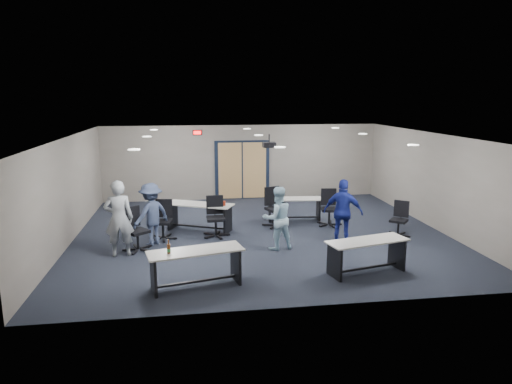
{
  "coord_description": "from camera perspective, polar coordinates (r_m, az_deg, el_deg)",
  "views": [
    {
      "loc": [
        -1.89,
        -11.92,
        3.74
      ],
      "look_at": [
        -0.19,
        -0.3,
        1.25
      ],
      "focal_mm": 32.0,
      "sensor_mm": 36.0,
      "label": 1
    }
  ],
  "objects": [
    {
      "name": "person_back",
      "position": [
        11.83,
        -12.96,
        -2.72
      ],
      "size": [
        1.17,
        1.13,
        1.6
      ],
      "primitive_type": "imported",
      "rotation": [
        0.0,
        0.0,
        3.87
      ],
      "color": "#364362",
      "rests_on": "floor"
    },
    {
      "name": "exit_sign",
      "position": [
        16.42,
        -7.36,
        7.37
      ],
      "size": [
        0.32,
        0.07,
        0.18
      ],
      "color": "black",
      "rests_on": "back_wall"
    },
    {
      "name": "double_door",
      "position": [
        16.71,
        -1.73,
        2.71
      ],
      "size": [
        2.0,
        0.07,
        2.2
      ],
      "color": "black",
      "rests_on": "back_wall"
    },
    {
      "name": "table_front_right",
      "position": [
        10.1,
        13.7,
        -7.11
      ],
      "size": [
        1.87,
        0.99,
        0.72
      ],
      "rotation": [
        0.0,
        0.0,
        0.23
      ],
      "color": "beige",
      "rests_on": "floor"
    },
    {
      "name": "chair_back_c",
      "position": [
        13.18,
        2.53,
        -1.94
      ],
      "size": [
        0.93,
        0.93,
        1.14
      ],
      "primitive_type": null,
      "rotation": [
        0.0,
        0.0,
        0.37
      ],
      "color": "black",
      "rests_on": "floor"
    },
    {
      "name": "front_wall",
      "position": [
        8.02,
        5.69,
        -5.4
      ],
      "size": [
        10.0,
        0.04,
        2.7
      ],
      "primitive_type": "cube",
      "color": "gray",
      "rests_on": "floor"
    },
    {
      "name": "floor",
      "position": [
        12.64,
        0.64,
        -5.23
      ],
      "size": [
        10.0,
        10.0,
        0.0
      ],
      "primitive_type": "plane",
      "color": "black",
      "rests_on": "ground"
    },
    {
      "name": "chair_back_d",
      "position": [
        13.46,
        9.17,
        -1.97
      ],
      "size": [
        0.76,
        0.76,
        1.06
      ],
      "primitive_type": null,
      "rotation": [
        0.0,
        0.0,
        -0.14
      ],
      "color": "black",
      "rests_on": "floor"
    },
    {
      "name": "right_wall",
      "position": [
        13.97,
        21.36,
        1.3
      ],
      "size": [
        0.04,
        9.0,
        2.7
      ],
      "primitive_type": "cube",
      "color": "gray",
      "rests_on": "floor"
    },
    {
      "name": "ceiling_projector",
      "position": [
        12.68,
        1.66,
        5.93
      ],
      "size": [
        0.35,
        0.32,
        0.37
      ],
      "color": "black",
      "rests_on": "ceiling"
    },
    {
      "name": "left_wall",
      "position": [
        12.55,
        -22.51,
        0.08
      ],
      "size": [
        0.04,
        9.0,
        2.7
      ],
      "primitive_type": "cube",
      "color": "gray",
      "rests_on": "floor"
    },
    {
      "name": "person_navy",
      "position": [
        11.78,
        10.84,
        -2.47
      ],
      "size": [
        1.07,
        0.81,
        1.68
      ],
      "primitive_type": "imported",
      "rotation": [
        0.0,
        0.0,
        2.67
      ],
      "color": "navy",
      "rests_on": "floor"
    },
    {
      "name": "person_lightblue",
      "position": [
        11.22,
        2.7,
        -3.28
      ],
      "size": [
        0.87,
        0.74,
        1.58
      ],
      "primitive_type": "imported",
      "rotation": [
        0.0,
        0.0,
        3.34
      ],
      "color": "#B9E0F5",
      "rests_on": "floor"
    },
    {
      "name": "chair_back_b",
      "position": [
        12.29,
        -5.07,
        -3.13
      ],
      "size": [
        0.7,
        0.7,
        1.09
      ],
      "primitive_type": null,
      "rotation": [
        0.0,
        0.0,
        0.02
      ],
      "color": "black",
      "rests_on": "floor"
    },
    {
      "name": "ceiling_can_lights",
      "position": [
        12.37,
        0.49,
        7.02
      ],
      "size": [
        6.24,
        5.74,
        0.02
      ],
      "primitive_type": null,
      "color": "white",
      "rests_on": "ceiling"
    },
    {
      "name": "person_gray",
      "position": [
        11.16,
        -16.77,
        -3.19
      ],
      "size": [
        0.7,
        0.5,
        1.83
      ],
      "primitive_type": "imported",
      "rotation": [
        0.0,
        0.0,
        3.23
      ],
      "color": "#959CA3",
      "rests_on": "floor"
    },
    {
      "name": "chair_loose_left",
      "position": [
        11.5,
        -14.62,
        -4.58
      ],
      "size": [
        0.95,
        0.95,
        1.07
      ],
      "primitive_type": null,
      "rotation": [
        0.0,
        0.0,
        0.68
      ],
      "color": "black",
      "rests_on": "floor"
    },
    {
      "name": "chair_loose_right",
      "position": [
        12.88,
        17.42,
        -3.26
      ],
      "size": [
        0.84,
        0.84,
        0.95
      ],
      "primitive_type": null,
      "rotation": [
        0.0,
        0.0,
        -0.71
      ],
      "color": "black",
      "rests_on": "floor"
    },
    {
      "name": "ceiling",
      "position": [
        12.12,
        0.67,
        7.06
      ],
      "size": [
        10.0,
        9.0,
        0.04
      ],
      "primitive_type": "cube",
      "color": "white",
      "rests_on": "back_wall"
    },
    {
      "name": "table_back_right",
      "position": [
        13.91,
        4.78,
        -1.67
      ],
      "size": [
        1.74,
        0.73,
        0.69
      ],
      "rotation": [
        0.0,
        0.0,
        -0.1
      ],
      "color": "beige",
      "rests_on": "floor"
    },
    {
      "name": "table_back_left",
      "position": [
        12.9,
        -7.04,
        -2.52
      ],
      "size": [
        1.99,
        1.37,
        0.9
      ],
      "rotation": [
        0.0,
        0.0,
        -0.43
      ],
      "color": "beige",
      "rests_on": "floor"
    },
    {
      "name": "table_front_left",
      "position": [
        9.19,
        -7.6,
        -8.6
      ],
      "size": [
        1.96,
        1.02,
        1.04
      ],
      "rotation": [
        0.0,
        0.0,
        0.22
      ],
      "color": "beige",
      "rests_on": "floor"
    },
    {
      "name": "chair_back_a",
      "position": [
        12.25,
        -11.6,
        -3.49
      ],
      "size": [
        0.77,
        0.77,
        1.05
      ],
      "primitive_type": null,
      "rotation": [
        0.0,
        0.0,
        -0.19
      ],
      "color": "black",
      "rests_on": "floor"
    },
    {
      "name": "back_wall",
      "position": [
        16.7,
        -1.75,
        3.74
      ],
      "size": [
        10.0,
        0.04,
        2.7
      ],
      "primitive_type": "cube",
      "color": "gray",
      "rests_on": "floor"
    }
  ]
}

